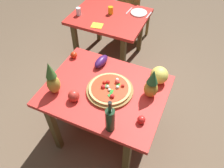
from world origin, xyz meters
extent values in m
plane|color=brown|center=(0.00, 0.00, 0.00)|extent=(10.00, 10.00, 0.00)
cube|color=brown|center=(-0.39, -0.39, 0.35)|extent=(0.06, 0.06, 0.69)
cube|color=brown|center=(0.39, -0.39, 0.35)|extent=(0.06, 0.06, 0.69)
cube|color=brown|center=(-0.39, 0.39, 0.35)|extent=(0.06, 0.06, 0.69)
cube|color=brown|center=(0.39, 0.39, 0.35)|extent=(0.06, 0.06, 0.69)
cube|color=red|center=(0.00, 0.00, 0.71)|extent=(1.11, 0.87, 0.04)
cube|color=brown|center=(-0.86, 0.85, 0.35)|extent=(0.06, 0.06, 0.69)
cube|color=brown|center=(-0.16, 0.85, 0.35)|extent=(0.06, 0.06, 0.69)
cube|color=brown|center=(-0.86, 1.56, 0.35)|extent=(0.06, 0.06, 0.69)
cube|color=brown|center=(-0.16, 1.56, 0.35)|extent=(0.06, 0.06, 0.69)
cube|color=red|center=(-0.51, 1.20, 0.71)|extent=(0.98, 0.80, 0.04)
cube|color=olive|center=(-0.17, 2.01, 0.21)|extent=(0.04, 0.04, 0.41)
cube|color=olive|center=(-0.49, 2.12, 0.21)|extent=(0.04, 0.04, 0.41)
cube|color=olive|center=(-0.28, 1.70, 0.21)|extent=(0.04, 0.04, 0.41)
cube|color=olive|center=(-0.59, 1.80, 0.21)|extent=(0.04, 0.04, 0.41)
cube|color=olive|center=(-0.38, 1.91, 0.43)|extent=(0.51, 0.51, 0.04)
cube|color=olive|center=(-0.44, 1.74, 0.65)|extent=(0.39, 0.17, 0.40)
cylinder|color=olive|center=(0.05, 0.00, 0.74)|extent=(0.43, 0.43, 0.02)
cylinder|color=#E3AE69|center=(0.05, 0.00, 0.77)|extent=(0.39, 0.39, 0.02)
cylinder|color=red|center=(0.05, 0.00, 0.78)|extent=(0.34, 0.34, 0.00)
sphere|color=red|center=(-0.02, 0.03, 0.79)|extent=(0.03, 0.03, 0.03)
sphere|color=red|center=(0.09, 0.08, 0.79)|extent=(0.04, 0.04, 0.04)
sphere|color=red|center=(0.15, 0.06, 0.79)|extent=(0.03, 0.03, 0.03)
sphere|color=red|center=(0.11, -0.09, 0.79)|extent=(0.04, 0.04, 0.04)
sphere|color=red|center=(-0.01, -0.03, 0.79)|extent=(0.04, 0.04, 0.04)
sphere|color=red|center=(0.01, 0.05, 0.79)|extent=(0.04, 0.04, 0.04)
cube|color=#268423|center=(0.08, -0.04, 0.78)|extent=(0.03, 0.05, 0.00)
cube|color=#218421|center=(0.11, 0.06, 0.78)|extent=(0.03, 0.05, 0.00)
cube|color=#297B2A|center=(0.09, -0.08, 0.78)|extent=(0.05, 0.05, 0.00)
cube|color=#287B31|center=(0.02, 0.00, 0.78)|extent=(0.03, 0.05, 0.00)
sphere|color=silver|center=(0.06, -0.03, 0.79)|extent=(0.03, 0.03, 0.03)
sphere|color=white|center=(0.03, -0.01, 0.79)|extent=(0.03, 0.03, 0.03)
sphere|color=white|center=(0.11, 0.02, 0.79)|extent=(0.03, 0.03, 0.03)
sphere|color=silver|center=(0.07, 0.11, 0.79)|extent=(0.03, 0.03, 0.03)
cylinder|color=#1A341F|center=(0.21, -0.36, 0.85)|extent=(0.08, 0.08, 0.23)
cylinder|color=#1A341F|center=(0.21, -0.36, 1.01)|extent=(0.03, 0.03, 0.09)
cylinder|color=black|center=(0.21, -0.36, 1.06)|extent=(0.03, 0.03, 0.02)
ellipsoid|color=#AB9738|center=(-0.41, -0.21, 0.83)|extent=(0.12, 0.12, 0.20)
cone|color=#3A7030|center=(-0.41, -0.21, 1.01)|extent=(0.09, 0.09, 0.15)
ellipsoid|color=gold|center=(0.40, 0.11, 0.81)|extent=(0.12, 0.12, 0.17)
cone|color=#2A6435|center=(0.40, 0.11, 0.97)|extent=(0.10, 0.10, 0.14)
sphere|color=#F1E05E|center=(0.42, 0.30, 0.81)|extent=(0.17, 0.17, 0.17)
ellipsoid|color=red|center=(-0.20, -0.22, 0.78)|extent=(0.10, 0.10, 0.11)
ellipsoid|color=#411A58|center=(-0.18, 0.29, 0.78)|extent=(0.12, 0.21, 0.09)
sphere|color=red|center=(0.42, -0.20, 0.76)|extent=(0.07, 0.07, 0.07)
sphere|color=red|center=(-0.49, 0.27, 0.77)|extent=(0.07, 0.07, 0.07)
cylinder|color=#F3A318|center=(-0.51, 1.24, 0.78)|extent=(0.07, 0.07, 0.10)
cylinder|color=silver|center=(-0.88, 1.04, 0.78)|extent=(0.06, 0.06, 0.10)
cylinder|color=white|center=(-0.17, 1.41, 0.74)|extent=(0.22, 0.22, 0.02)
cube|color=silver|center=(-0.31, 1.41, 0.73)|extent=(0.03, 0.18, 0.01)
cube|color=silver|center=(-0.03, 1.41, 0.73)|extent=(0.03, 0.18, 0.01)
cube|color=yellow|center=(-0.54, 0.91, 0.73)|extent=(0.16, 0.14, 0.01)
camera|label=1|loc=(0.61, -1.21, 2.29)|focal=35.75mm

